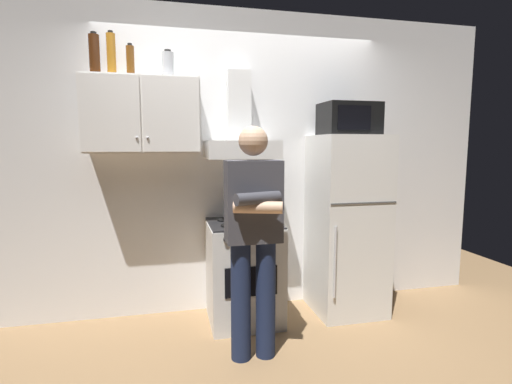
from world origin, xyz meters
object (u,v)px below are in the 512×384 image
microwave (349,119)px  bottle_rum_dark (94,54)px  stove_oven (244,271)px  bottle_canister_steel (168,65)px  bottle_liquor_amber (111,54)px  person_standing (253,234)px  refrigerator (347,224)px  bottle_beer_brown (130,61)px  upper_cabinet (143,115)px  range_hood (240,135)px  cooking_pot (262,217)px

microwave → bottle_rum_dark: (-2.09, 0.08, 0.46)m
stove_oven → bottle_canister_steel: bottle_canister_steel is taller
bottle_liquor_amber → bottle_canister_steel: size_ratio=1.49×
stove_oven → person_standing: 0.77m
refrigerator → bottle_canister_steel: (-1.54, 0.15, 1.36)m
stove_oven → bottle_beer_brown: 1.96m
upper_cabinet → refrigerator: 2.00m
bottle_beer_brown → bottle_canister_steel: (0.29, -0.00, -0.02)m
refrigerator → microwave: size_ratio=3.33×
stove_oven → person_standing: bearing=-94.7°
microwave → person_standing: microwave is taller
range_hood → bottle_liquor_amber: 1.19m
microwave → person_standing: size_ratio=0.29×
upper_cabinet → stove_oven: (0.80, -0.13, -1.32)m
range_hood → bottle_canister_steel: bottle_canister_steel is taller
cooking_pot → bottle_beer_brown: size_ratio=1.09×
stove_oven → person_standing: size_ratio=0.53×
person_standing → bottle_beer_brown: (-0.83, 0.76, 1.27)m
cooking_pot → bottle_rum_dark: bearing=170.3°
bottle_liquor_amber → stove_oven: bearing=-6.9°
stove_oven → bottle_canister_steel: 1.83m
refrigerator → cooking_pot: 0.84m
microwave → bottle_canister_steel: 1.60m
bottle_beer_brown → bottle_liquor_amber: bottle_liquor_amber is taller
microwave → bottle_beer_brown: 1.89m
cooking_pot → bottle_liquor_amber: bottle_liquor_amber is taller
cooking_pot → bottle_liquor_amber: bearing=168.1°
refrigerator → bottle_beer_brown: bearing=175.1°
refrigerator → cooking_pot: (-0.82, -0.12, 0.13)m
range_hood → cooking_pot: bearing=-62.1°
bottle_beer_brown → refrigerator: bearing=-4.9°
microwave → person_standing: bearing=-148.0°
stove_oven → refrigerator: refrigerator is taller
range_hood → bottle_rum_dark: bottle_rum_dark is taller
bottle_beer_brown → stove_oven: bearing=-10.2°
bottle_beer_brown → bottle_liquor_amber: (-0.14, -0.03, 0.04)m
bottle_beer_brown → upper_cabinet: bearing=-22.0°
range_hood → bottle_canister_steel: 0.81m
stove_oven → bottle_liquor_amber: 2.05m
bottle_beer_brown → range_hood: bearing=-2.1°
bottle_rum_dark → bottle_canister_steel: (0.55, 0.06, -0.04)m
range_hood → bottle_beer_brown: bearing=177.9°
refrigerator → microwave: bearing=90.9°
bottle_canister_steel → cooking_pot: bearing=-20.8°
cooking_pot → bottle_canister_steel: 1.45m
range_hood → bottle_beer_brown: (-0.88, 0.03, 0.58)m
range_hood → person_standing: size_ratio=0.46×
microwave → refrigerator: bearing=-89.1°
microwave → cooking_pot: bearing=-170.4°
refrigerator → person_standing: person_standing is taller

